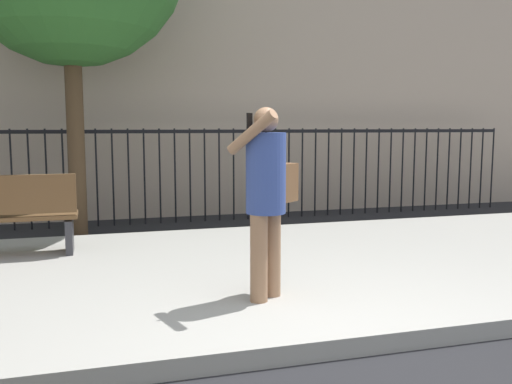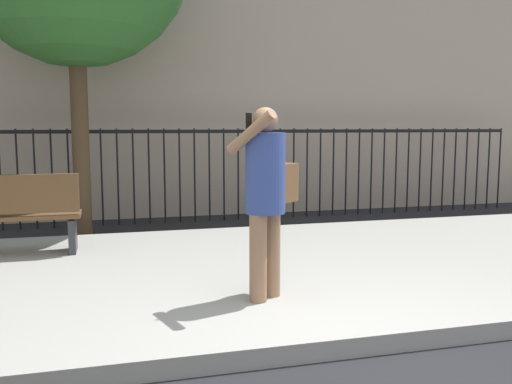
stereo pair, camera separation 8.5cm
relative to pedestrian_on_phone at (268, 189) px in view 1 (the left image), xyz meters
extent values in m
plane|color=black|center=(0.25, -1.05, -1.10)|extent=(60.00, 60.00, 0.00)
cube|color=#9E9B93|center=(0.25, 1.15, -1.03)|extent=(28.00, 4.40, 0.15)
cube|color=black|center=(0.25, 4.85, 0.45)|extent=(12.00, 0.04, 0.06)
cylinder|color=black|center=(-2.69, 4.85, -0.30)|extent=(0.03, 0.03, 1.60)
cylinder|color=black|center=(-2.43, 4.85, -0.30)|extent=(0.03, 0.03, 1.60)
cylinder|color=black|center=(-2.17, 4.85, -0.30)|extent=(0.03, 0.03, 1.60)
cylinder|color=black|center=(-1.92, 4.85, -0.30)|extent=(0.03, 0.03, 1.60)
cylinder|color=black|center=(-1.66, 4.85, -0.30)|extent=(0.03, 0.03, 1.60)
cylinder|color=black|center=(-1.41, 4.85, -0.30)|extent=(0.03, 0.03, 1.60)
cylinder|color=black|center=(-1.15, 4.85, -0.30)|extent=(0.03, 0.03, 1.60)
cylinder|color=black|center=(-0.90, 4.85, -0.30)|extent=(0.03, 0.03, 1.60)
cylinder|color=black|center=(-0.64, 4.85, -0.30)|extent=(0.03, 0.03, 1.60)
cylinder|color=black|center=(-0.39, 4.85, -0.30)|extent=(0.03, 0.03, 1.60)
cylinder|color=black|center=(-0.13, 4.85, -0.30)|extent=(0.03, 0.03, 1.60)
cylinder|color=black|center=(0.12, 4.85, -0.30)|extent=(0.03, 0.03, 1.60)
cylinder|color=black|center=(0.38, 4.85, -0.30)|extent=(0.03, 0.03, 1.60)
cylinder|color=black|center=(0.63, 4.85, -0.30)|extent=(0.03, 0.03, 1.60)
cylinder|color=black|center=(0.89, 4.85, -0.30)|extent=(0.03, 0.03, 1.60)
cylinder|color=black|center=(1.14, 4.85, -0.30)|extent=(0.03, 0.03, 1.60)
cylinder|color=black|center=(1.40, 4.85, -0.30)|extent=(0.03, 0.03, 1.60)
cylinder|color=black|center=(1.66, 4.85, -0.30)|extent=(0.03, 0.03, 1.60)
cylinder|color=black|center=(1.91, 4.85, -0.30)|extent=(0.03, 0.03, 1.60)
cylinder|color=black|center=(2.17, 4.85, -0.30)|extent=(0.03, 0.03, 1.60)
cylinder|color=black|center=(2.42, 4.85, -0.30)|extent=(0.03, 0.03, 1.60)
cylinder|color=black|center=(2.68, 4.85, -0.30)|extent=(0.03, 0.03, 1.60)
cylinder|color=black|center=(2.93, 4.85, -0.30)|extent=(0.03, 0.03, 1.60)
cylinder|color=black|center=(3.19, 4.85, -0.30)|extent=(0.03, 0.03, 1.60)
cylinder|color=black|center=(3.44, 4.85, -0.30)|extent=(0.03, 0.03, 1.60)
cylinder|color=black|center=(3.70, 4.85, -0.30)|extent=(0.03, 0.03, 1.60)
cylinder|color=black|center=(3.95, 4.85, -0.30)|extent=(0.03, 0.03, 1.60)
cylinder|color=black|center=(4.21, 4.85, -0.30)|extent=(0.03, 0.03, 1.60)
cylinder|color=black|center=(4.46, 4.85, -0.30)|extent=(0.03, 0.03, 1.60)
cylinder|color=black|center=(4.72, 4.85, -0.30)|extent=(0.03, 0.03, 1.60)
cylinder|color=black|center=(4.97, 4.85, -0.30)|extent=(0.03, 0.03, 1.60)
cylinder|color=black|center=(5.23, 4.85, -0.30)|extent=(0.03, 0.03, 1.60)
cylinder|color=black|center=(5.48, 4.85, -0.30)|extent=(0.03, 0.03, 1.60)
cylinder|color=black|center=(5.74, 4.85, -0.30)|extent=(0.03, 0.03, 1.60)
cylinder|color=black|center=(6.00, 4.85, -0.30)|extent=(0.03, 0.03, 1.60)
cylinder|color=black|center=(6.25, 4.85, -0.30)|extent=(0.03, 0.03, 1.60)
cylinder|color=#936B4C|center=(-0.10, -0.08, -0.58)|extent=(0.15, 0.15, 0.75)
cylinder|color=#936B4C|center=(0.06, 0.04, -0.58)|extent=(0.15, 0.15, 0.75)
cylinder|color=#33478C|center=(-0.02, -0.02, 0.14)|extent=(0.48, 0.48, 0.68)
sphere|color=#936B4C|center=(-0.02, -0.02, 0.59)|extent=(0.21, 0.21, 0.21)
cylinder|color=#936B4C|center=(-0.18, -0.14, 0.48)|extent=(0.37, 0.43, 0.37)
cylinder|color=#936B4C|center=(0.14, 0.11, 0.12)|extent=(0.09, 0.09, 0.52)
cube|color=black|center=(-0.18, -0.06, 0.57)|extent=(0.06, 0.05, 0.15)
cube|color=brown|center=(0.18, 0.14, 0.03)|extent=(0.32, 0.30, 0.34)
cube|color=brown|center=(-2.44, 2.32, -0.50)|extent=(1.60, 0.45, 0.05)
cube|color=brown|center=(-2.44, 2.12, -0.22)|extent=(1.60, 0.06, 0.44)
cube|color=#333338|center=(-1.74, 2.32, -0.75)|extent=(0.08, 0.41, 0.40)
cylinder|color=#4C3823|center=(-1.68, 3.96, 0.51)|extent=(0.25, 0.25, 3.23)
camera|label=1|loc=(-1.39, -4.45, 0.53)|focal=38.60mm
camera|label=2|loc=(-1.31, -4.47, 0.53)|focal=38.60mm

